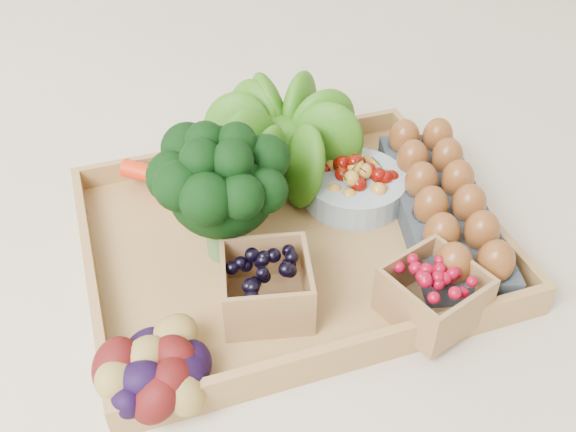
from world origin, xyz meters
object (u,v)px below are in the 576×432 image
object	(u,v)px
tray	(288,244)
egg_carton	(441,211)
broccoli	(224,212)
cherry_bowl	(354,187)

from	to	relation	value
tray	egg_carton	bearing A→B (deg)	-8.34
tray	egg_carton	size ratio (longest dim) A/B	1.62
tray	egg_carton	distance (m)	0.23
broccoli	egg_carton	distance (m)	0.32
broccoli	tray	bearing A→B (deg)	-4.22
tray	egg_carton	xyz separation A→B (m)	(0.22, -0.03, 0.03)
tray	cherry_bowl	xyz separation A→B (m)	(0.13, 0.06, 0.03)
tray	broccoli	size ratio (longest dim) A/B	3.06
broccoli	cherry_bowl	size ratio (longest dim) A/B	1.16
broccoli	cherry_bowl	world-z (taller)	broccoli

